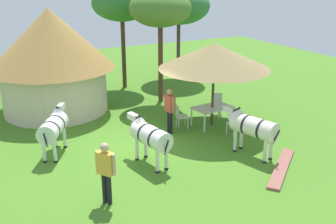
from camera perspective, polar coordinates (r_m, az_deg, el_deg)
The scene contains 16 objects.
ground_plane at distance 13.85m, azimuth -3.83°, elevation -4.88°, with size 36.00×36.00×0.00m, color #487E23.
thatched_hut at distance 17.32m, azimuth -16.20°, elevation 7.57°, with size 5.15×5.15×4.33m.
shade_umbrella at distance 14.99m, azimuth 6.62°, elevation 7.93°, with size 4.18×4.18×3.20m.
patio_dining_table at distance 15.53m, azimuth 6.32°, elevation 0.45°, with size 1.59×1.09×0.74m.
patio_chair_east_end at distance 15.22m, azimuth 1.72°, elevation -0.41°, with size 0.52×0.53×0.90m.
patio_chair_near_lawn at distance 14.72m, azimuth 9.66°, elevation -1.40°, with size 0.50×0.48×0.90m.
patio_chair_near_hut at distance 16.79m, azimuth 6.92°, elevation 1.39°, with size 0.61×0.61×0.90m.
guest_beside_umbrella at distance 14.55m, azimuth 0.26°, elevation 0.76°, with size 0.23×0.61×1.71m.
standing_watcher at distance 10.29m, azimuth -8.89°, elevation -7.86°, with size 0.44×0.52×1.70m.
zebra_nearest_camera at distance 12.24m, azimuth -2.59°, elevation -3.43°, with size 0.87×2.10×1.48m.
zebra_by_umbrella at distance 13.43m, azimuth -16.01°, elevation -2.10°, with size 1.30×1.92×1.47m.
zebra_toward_hut at distance 13.11m, azimuth 11.97°, elevation -2.11°, with size 1.02×2.15×1.51m.
acacia_tree_right_background at distance 20.13m, azimuth -6.61°, elevation 15.11°, with size 2.91×2.91×5.09m.
acacia_tree_left_background at distance 21.92m, azimuth 1.54°, elevation 14.91°, with size 3.31×3.31×4.94m.
acacia_tree_behind_hut at distance 17.72m, azimuth -1.11°, elevation 14.48°, with size 2.70×2.70×4.99m.
brick_patio_kerb at distance 12.77m, azimuth 15.87°, elevation -7.67°, with size 2.80×0.36×0.08m, color #97594E.
Camera 1 is at (-5.00, -11.58, 5.73)m, focal length 42.75 mm.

